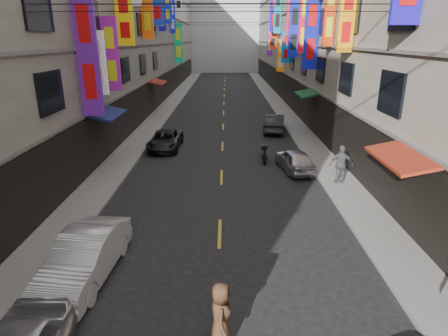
{
  "coord_description": "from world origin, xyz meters",
  "views": [
    {
      "loc": [
        0.22,
        5.6,
        6.87
      ],
      "look_at": [
        0.18,
        13.46,
        4.15
      ],
      "focal_mm": 30.0,
      "sensor_mm": 36.0,
      "label": 1
    }
  ],
  "objects_px": {
    "scooter_far_right": "(264,153)",
    "pedestrian_crossing": "(221,315)",
    "car_left_mid": "(84,257)",
    "car_right_far": "(274,123)",
    "car_left_far": "(165,140)",
    "car_right_mid": "(295,160)",
    "pedestrian_rfar": "(341,164)"
  },
  "relations": [
    {
      "from": "scooter_far_right",
      "to": "pedestrian_crossing",
      "type": "bearing_deg",
      "value": 83.51
    },
    {
      "from": "scooter_far_right",
      "to": "pedestrian_crossing",
      "type": "distance_m",
      "value": 14.41
    },
    {
      "from": "scooter_far_right",
      "to": "car_left_mid",
      "type": "xyz_separation_m",
      "value": [
        -6.5,
        -11.58,
        0.27
      ]
    },
    {
      "from": "car_left_mid",
      "to": "car_right_far",
      "type": "xyz_separation_m",
      "value": [
        8.0,
        18.95,
        -0.03
      ]
    },
    {
      "from": "car_left_far",
      "to": "car_right_mid",
      "type": "distance_m",
      "value": 8.84
    },
    {
      "from": "car_left_mid",
      "to": "pedestrian_rfar",
      "type": "relative_size",
      "value": 2.23
    },
    {
      "from": "car_right_mid",
      "to": "car_right_far",
      "type": "relative_size",
      "value": 0.86
    },
    {
      "from": "car_left_far",
      "to": "car_right_mid",
      "type": "height_order",
      "value": "car_right_mid"
    },
    {
      "from": "pedestrian_crossing",
      "to": "car_left_far",
      "type": "bearing_deg",
      "value": 11.02
    },
    {
      "from": "scooter_far_right",
      "to": "car_left_mid",
      "type": "height_order",
      "value": "car_left_mid"
    },
    {
      "from": "car_left_far",
      "to": "car_right_far",
      "type": "distance_m",
      "value": 9.14
    },
    {
      "from": "pedestrian_rfar",
      "to": "pedestrian_crossing",
      "type": "height_order",
      "value": "pedestrian_rfar"
    },
    {
      "from": "car_left_far",
      "to": "pedestrian_rfar",
      "type": "distance_m",
      "value": 11.59
    },
    {
      "from": "pedestrian_rfar",
      "to": "pedestrian_crossing",
      "type": "relative_size",
      "value": 1.15
    },
    {
      "from": "scooter_far_right",
      "to": "car_right_mid",
      "type": "distance_m",
      "value": 2.29
    },
    {
      "from": "car_left_far",
      "to": "car_right_mid",
      "type": "relative_size",
      "value": 1.17
    },
    {
      "from": "pedestrian_rfar",
      "to": "car_left_mid",
      "type": "bearing_deg",
      "value": 39.75
    },
    {
      "from": "scooter_far_right",
      "to": "car_left_far",
      "type": "relative_size",
      "value": 0.43
    },
    {
      "from": "car_left_mid",
      "to": "pedestrian_rfar",
      "type": "height_order",
      "value": "pedestrian_rfar"
    },
    {
      "from": "car_right_far",
      "to": "pedestrian_crossing",
      "type": "bearing_deg",
      "value": 89.02
    },
    {
      "from": "car_left_far",
      "to": "car_right_mid",
      "type": "bearing_deg",
      "value": -27.44
    },
    {
      "from": "car_left_mid",
      "to": "pedestrian_crossing",
      "type": "distance_m",
      "value": 4.87
    },
    {
      "from": "car_left_mid",
      "to": "pedestrian_rfar",
      "type": "bearing_deg",
      "value": 42.28
    },
    {
      "from": "car_right_mid",
      "to": "car_right_far",
      "type": "xyz_separation_m",
      "value": [
        0.0,
        9.09,
        0.07
      ]
    },
    {
      "from": "pedestrian_crossing",
      "to": "car_right_mid",
      "type": "bearing_deg",
      "value": -19.29
    },
    {
      "from": "car_right_mid",
      "to": "pedestrian_crossing",
      "type": "bearing_deg",
      "value": 63.48
    },
    {
      "from": "car_left_far",
      "to": "pedestrian_rfar",
      "type": "relative_size",
      "value": 2.17
    },
    {
      "from": "scooter_far_right",
      "to": "car_left_far",
      "type": "xyz_separation_m",
      "value": [
        -6.25,
        2.53,
        0.14
      ]
    },
    {
      "from": "scooter_far_right",
      "to": "pedestrian_rfar",
      "type": "xyz_separation_m",
      "value": [
        3.34,
        -3.96,
        0.64
      ]
    },
    {
      "from": "car_right_far",
      "to": "pedestrian_rfar",
      "type": "height_order",
      "value": "pedestrian_rfar"
    },
    {
      "from": "car_right_mid",
      "to": "pedestrian_rfar",
      "type": "height_order",
      "value": "pedestrian_rfar"
    },
    {
      "from": "car_left_far",
      "to": "car_right_far",
      "type": "bearing_deg",
      "value": 33.28
    }
  ]
}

